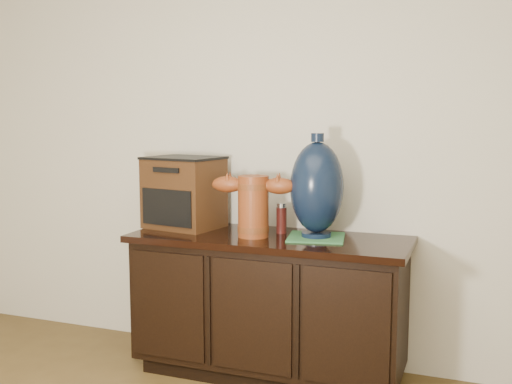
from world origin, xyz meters
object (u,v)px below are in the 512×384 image
at_px(terracotta_vessel, 253,203).
at_px(lamp_base, 317,188).
at_px(tv_radio, 184,192).
at_px(spray_can, 281,218).
at_px(sideboard, 269,304).

height_order(terracotta_vessel, lamp_base, lamp_base).
relative_size(tv_radio, spray_can, 2.74).
xyz_separation_m(sideboard, tv_radio, (-0.53, 0.07, 0.57)).
xyz_separation_m(sideboard, lamp_base, (0.24, 0.04, 0.63)).
xyz_separation_m(sideboard, terracotta_vessel, (-0.07, -0.05, 0.55)).
relative_size(terracotta_vessel, tv_radio, 1.01).
distance_m(tv_radio, spray_can, 0.58).
bearing_deg(spray_can, terracotta_vessel, -126.47).
height_order(terracotta_vessel, spray_can, terracotta_vessel).
xyz_separation_m(sideboard, spray_can, (0.04, 0.10, 0.45)).
bearing_deg(tv_radio, lamp_base, 7.45).
relative_size(sideboard, lamp_base, 2.76).
bearing_deg(terracotta_vessel, sideboard, 27.43).
distance_m(sideboard, spray_can, 0.46).
relative_size(terracotta_vessel, lamp_base, 0.85).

